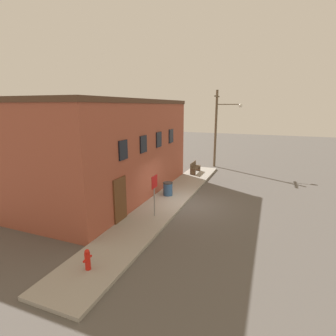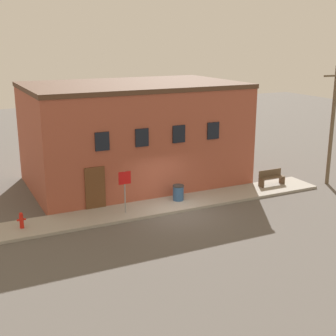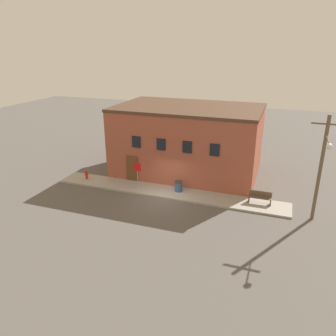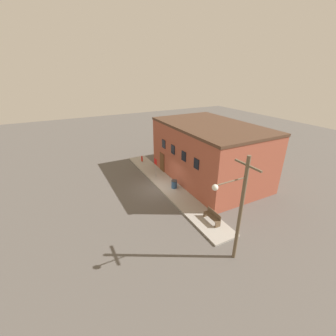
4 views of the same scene
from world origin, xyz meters
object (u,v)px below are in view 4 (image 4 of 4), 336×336
Objects in this scene: fire_hydrant at (142,159)px; utility_pole at (239,207)px; trash_bin at (174,184)px; bench at (212,217)px; stop_sign at (156,164)px.

fire_hydrant is 0.11× the size of utility_pole.
fire_hydrant is 7.81m from trash_bin.
utility_pole is at bearing -6.81° from trash_bin.
bench is at bearing 0.07° from trash_bin.
bench is 5.90m from trash_bin.
fire_hydrant is 17.37m from utility_pole.
trash_bin is (7.81, 0.26, 0.04)m from fire_hydrant.
bench reaches higher than trash_bin.
trash_bin is 0.12× the size of utility_pole.
utility_pole is at bearing -18.43° from bench.
stop_sign is at bearing -170.26° from trash_bin.
utility_pole reaches higher than bench.
bench is at bearing 1.13° from fire_hydrant.
stop_sign is 12.54m from utility_pole.
stop_sign is 9.06m from bench.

